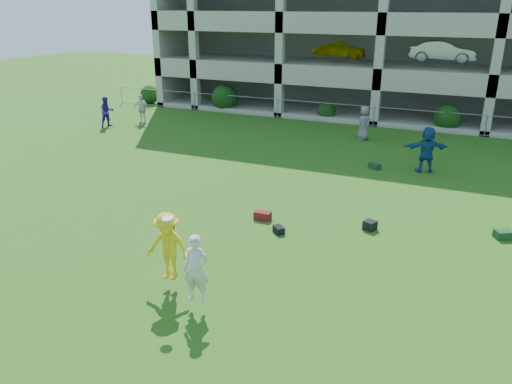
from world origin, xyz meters
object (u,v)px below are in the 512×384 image
at_px(bystander_c, 364,123).
at_px(parking_garage, 405,14).
at_px(bystander_b, 142,109).
at_px(bystander_a, 107,112).
at_px(bystander_d, 427,149).
at_px(frisbee_contest, 174,251).
at_px(crate_d, 370,225).

distance_m(bystander_c, parking_garage, 12.98).
bearing_deg(parking_garage, bystander_b, -134.03).
height_order(bystander_a, bystander_b, bystander_a).
bearing_deg(bystander_b, bystander_d, -13.32).
xyz_separation_m(bystander_b, bystander_d, (16.58, -2.83, 0.13)).
relative_size(bystander_c, bystander_d, 0.91).
xyz_separation_m(bystander_b, parking_garage, (12.91, 13.35, 5.16)).
bearing_deg(bystander_a, bystander_b, -10.78).
distance_m(bystander_a, bystander_d, 17.93).
xyz_separation_m(bystander_d, parking_garage, (-3.67, 16.18, 5.03)).
bearing_deg(bystander_a, frisbee_contest, -106.78).
height_order(bystander_a, frisbee_contest, frisbee_contest).
relative_size(bystander_a, bystander_d, 0.88).
bearing_deg(parking_garage, bystander_a, -133.63).
bearing_deg(bystander_b, parking_garage, 42.33).
relative_size(bystander_a, bystander_c, 0.97).
bearing_deg(bystander_d, bystander_c, -71.71).
bearing_deg(bystander_c, frisbee_contest, -14.41).
distance_m(bystander_b, bystander_d, 16.82).
bearing_deg(crate_d, bystander_b, 148.36).
bearing_deg(bystander_c, bystander_a, -89.05).
relative_size(bystander_b, parking_garage, 0.06).
height_order(bystander_b, crate_d, bystander_b).
relative_size(bystander_b, bystander_d, 0.87).
height_order(bystander_c, parking_garage, parking_garage).
bearing_deg(crate_d, frisbee_contest, -123.09).
bearing_deg(bystander_c, bystander_b, -94.55).
relative_size(bystander_d, crate_d, 5.64).
distance_m(bystander_d, crate_d, 6.92).
bearing_deg(crate_d, bystander_c, 103.37).
distance_m(bystander_b, bystander_c, 13.08).
bearing_deg(parking_garage, bystander_c, -89.55).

